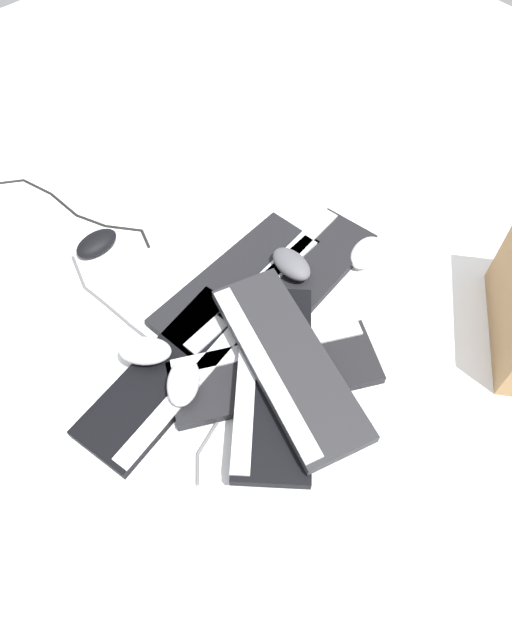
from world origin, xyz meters
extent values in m
plane|color=white|center=(0.00, 0.00, 0.00)|extent=(3.20, 3.20, 0.00)
cube|color=black|center=(0.13, -0.04, 0.01)|extent=(0.34, 0.46, 0.02)
cube|color=silver|center=(0.08, -0.01, 0.03)|extent=(0.23, 0.39, 0.01)
cube|color=black|center=(-0.02, 0.18, 0.01)|extent=(0.22, 0.46, 0.02)
cube|color=#B2B5BA|center=(-0.07, 0.17, 0.03)|extent=(0.10, 0.42, 0.01)
cube|color=black|center=(-0.11, 0.06, 0.01)|extent=(0.20, 0.45, 0.02)
cube|color=#B2B5BA|center=(-0.05, 0.07, 0.03)|extent=(0.08, 0.42, 0.01)
cube|color=black|center=(-0.02, -0.20, 0.01)|extent=(0.24, 0.46, 0.02)
cube|color=silver|center=(0.04, -0.19, 0.03)|extent=(0.13, 0.42, 0.01)
cube|color=black|center=(0.15, -0.06, 0.04)|extent=(0.42, 0.42, 0.02)
cube|color=#B2B5BA|center=(0.11, -0.10, 0.06)|extent=(0.32, 0.32, 0.01)
cube|color=#232326|center=(0.15, -0.02, 0.07)|extent=(0.46, 0.27, 0.02)
cube|color=#B2B5BA|center=(0.13, -0.08, 0.09)|extent=(0.41, 0.15, 0.01)
ellipsoid|color=black|center=(-0.42, -0.12, 0.02)|extent=(0.07, 0.11, 0.04)
ellipsoid|color=#4C4C51|center=(-0.04, 0.06, 0.05)|extent=(0.10, 0.13, 0.04)
ellipsoid|color=silver|center=(0.04, 0.35, 0.02)|extent=(0.09, 0.12, 0.04)
ellipsoid|color=#B7B7BC|center=(0.03, -0.20, 0.05)|extent=(0.12, 0.13, 0.04)
ellipsoid|color=#4C4C51|center=(-0.04, 0.17, 0.05)|extent=(0.11, 0.07, 0.04)
ellipsoid|color=#B7B7BC|center=(-0.08, -0.22, 0.05)|extent=(0.12, 0.12, 0.04)
cylinder|color=black|center=(-0.37, -0.02, 0.00)|extent=(0.06, 0.03, 0.01)
cylinder|color=black|center=(-0.44, -0.04, 0.00)|extent=(0.08, 0.07, 0.01)
cylinder|color=black|center=(-0.51, -0.08, 0.00)|extent=(0.08, 0.04, 0.01)
cylinder|color=black|center=(-0.61, -0.11, 0.00)|extent=(0.11, 0.02, 0.01)
cylinder|color=black|center=(-0.71, -0.12, 0.00)|extent=(0.10, 0.04, 0.01)
cylinder|color=black|center=(-0.78, -0.17, 0.00)|extent=(0.05, 0.07, 0.01)
sphere|color=black|center=(-0.34, -0.03, 0.00)|extent=(0.01, 0.01, 0.01)
sphere|color=black|center=(-0.40, -0.01, 0.00)|extent=(0.01, 0.01, 0.01)
sphere|color=black|center=(-0.47, -0.07, 0.00)|extent=(0.01, 0.01, 0.01)
sphere|color=black|center=(-0.55, -0.10, 0.00)|extent=(0.01, 0.01, 0.01)
sphere|color=black|center=(-0.67, -0.11, 0.00)|extent=(0.01, 0.01, 0.01)
sphere|color=black|center=(-0.76, -0.14, 0.00)|extent=(0.01, 0.01, 0.01)
cylinder|color=#59595B|center=(0.18, -0.29, 0.00)|extent=(0.05, 0.04, 0.01)
cylinder|color=#59595B|center=(0.14, -0.23, 0.00)|extent=(0.03, 0.07, 0.01)
cylinder|color=#59595B|center=(0.10, -0.17, 0.00)|extent=(0.07, 0.06, 0.01)
cylinder|color=#59595B|center=(0.02, -0.16, 0.00)|extent=(0.10, 0.04, 0.01)
cylinder|color=#59595B|center=(-0.06, -0.18, 0.00)|extent=(0.07, 0.01, 0.01)
cylinder|color=#59595B|center=(-0.14, -0.19, 0.00)|extent=(0.09, 0.02, 0.01)
cylinder|color=#59595B|center=(-0.23, -0.20, 0.00)|extent=(0.10, 0.02, 0.01)
cylinder|color=#59595B|center=(-0.31, -0.21, 0.00)|extent=(0.06, 0.02, 0.01)
cylinder|color=#59595B|center=(-0.39, -0.20, 0.00)|extent=(0.10, 0.04, 0.01)
sphere|color=#59595B|center=(0.20, -0.31, 0.00)|extent=(0.01, 0.01, 0.01)
sphere|color=#59595B|center=(0.15, -0.27, 0.00)|extent=(0.01, 0.01, 0.01)
sphere|color=#59595B|center=(0.13, -0.20, 0.00)|extent=(0.01, 0.01, 0.01)
sphere|color=#59595B|center=(0.07, -0.15, 0.00)|extent=(0.01, 0.01, 0.01)
sphere|color=#59595B|center=(-0.03, -0.18, 0.00)|extent=(0.01, 0.01, 0.01)
sphere|color=#59595B|center=(-0.09, -0.18, 0.00)|extent=(0.01, 0.01, 0.01)
sphere|color=#59595B|center=(-0.18, -0.19, 0.00)|extent=(0.01, 0.01, 0.01)
sphere|color=#59595B|center=(-0.28, -0.20, 0.00)|extent=(0.01, 0.01, 0.01)
sphere|color=#59595B|center=(-0.34, -0.21, 0.00)|extent=(0.01, 0.01, 0.01)
sphere|color=#59595B|center=(-0.44, -0.18, 0.00)|extent=(0.01, 0.01, 0.01)
camera|label=1|loc=(0.53, -0.45, 1.08)|focal=32.00mm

